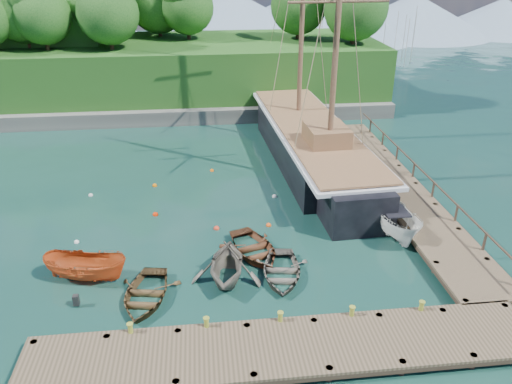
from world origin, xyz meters
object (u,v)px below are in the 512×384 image
at_px(rowboat_3, 281,277).
at_px(schooner, 311,147).
at_px(rowboat_2, 254,253).
at_px(rowboat_1, 227,279).
at_px(motorboat_orange, 88,279).
at_px(rowboat_0, 146,300).
at_px(cabin_boat_white, 392,233).

bearing_deg(rowboat_3, schooner, 80.11).
bearing_deg(rowboat_2, rowboat_1, -145.75).
bearing_deg(rowboat_3, motorboat_orange, -177.30).
bearing_deg(rowboat_2, schooner, 45.75).
bearing_deg(schooner, rowboat_3, -110.79).
distance_m(rowboat_0, schooner, 18.57).
distance_m(rowboat_0, cabin_boat_white, 13.88).
height_order(rowboat_1, rowboat_3, rowboat_1).
height_order(rowboat_2, schooner, schooner).
height_order(rowboat_1, rowboat_2, rowboat_1).
xyz_separation_m(rowboat_3, cabin_boat_white, (6.80, 3.30, 0.00)).
relative_size(rowboat_0, rowboat_2, 0.97).
bearing_deg(rowboat_3, cabin_boat_white, 33.67).
bearing_deg(cabin_boat_white, rowboat_1, -164.17).
relative_size(rowboat_3, motorboat_orange, 0.93).
relative_size(rowboat_1, motorboat_orange, 0.94).
bearing_deg(rowboat_2, cabin_boat_white, -10.94).
distance_m(rowboat_3, motorboat_orange, 9.29).
xyz_separation_m(rowboat_0, rowboat_1, (3.76, 1.15, 0.00)).
bearing_deg(rowboat_3, rowboat_0, -162.92).
bearing_deg(rowboat_0, rowboat_1, 26.58).
distance_m(cabin_boat_white, schooner, 11.01).
bearing_deg(schooner, motorboat_orange, -139.28).
bearing_deg(rowboat_2, rowboat_3, -82.41).
bearing_deg(cabin_boat_white, rowboat_3, -157.02).
xyz_separation_m(cabin_boat_white, schooner, (-2.34, 10.69, 1.16)).
bearing_deg(motorboat_orange, rowboat_3, -80.10).
distance_m(rowboat_2, rowboat_3, 2.42).
xyz_separation_m(rowboat_2, schooner, (5.54, 11.83, 1.16)).
bearing_deg(rowboat_3, rowboat_2, 124.50).
bearing_deg(cabin_boat_white, rowboat_0, -164.66).
relative_size(rowboat_1, rowboat_2, 0.97).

